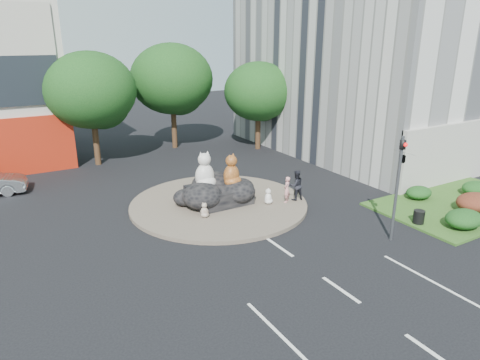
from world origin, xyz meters
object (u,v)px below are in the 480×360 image
object	(u,v)px
kitten_white	(268,196)
litter_bin	(419,217)
cat_white	(205,170)
cat_tabby	(231,170)
kitten_calico	(204,210)
pedestrian_pink	(287,189)
pedestrian_dark	(296,185)

from	to	relation	value
kitten_white	litter_bin	size ratio (longest dim) A/B	1.34
litter_bin	cat_white	bearing A→B (deg)	136.38
litter_bin	cat_tabby	bearing A→B (deg)	132.76
kitten_calico	pedestrian_pink	world-z (taller)	pedestrian_pink
pedestrian_pink	litter_bin	size ratio (longest dim) A/B	2.19
kitten_white	pedestrian_dark	bearing A→B (deg)	-54.85
kitten_white	pedestrian_dark	xyz separation A→B (m)	(1.69, -0.32, 0.42)
cat_white	litter_bin	bearing A→B (deg)	-45.85
cat_white	pedestrian_dark	bearing A→B (deg)	-27.08
cat_white	cat_tabby	bearing A→B (deg)	-21.09
cat_tabby	pedestrian_pink	xyz separation A→B (m)	(2.62, -1.71, -1.10)
cat_tabby	litter_bin	distance (m)	10.11
kitten_white	pedestrian_pink	xyz separation A→B (m)	(1.03, -0.34, 0.29)
cat_white	kitten_white	size ratio (longest dim) A/B	2.31
cat_white	litter_bin	world-z (taller)	cat_white
kitten_calico	pedestrian_pink	distance (m)	4.99
pedestrian_pink	litter_bin	world-z (taller)	pedestrian_pink
cat_tabby	pedestrian_pink	distance (m)	3.32
pedestrian_dark	litter_bin	bearing A→B (deg)	128.62
cat_tabby	pedestrian_pink	bearing A→B (deg)	-60.97
cat_white	pedestrian_dark	size ratio (longest dim) A/B	1.20
litter_bin	kitten_calico	bearing A→B (deg)	146.56
cat_tabby	pedestrian_dark	distance (m)	3.82
pedestrian_dark	kitten_white	bearing A→B (deg)	-3.79
cat_white	litter_bin	distance (m)	11.46
cat_tabby	pedestrian_dark	size ratio (longest dim) A/B	1.08
cat_tabby	kitten_calico	distance (m)	3.05
kitten_white	pedestrian_dark	distance (m)	1.77
kitten_calico	pedestrian_pink	size ratio (longest dim) A/B	0.55
cat_tabby	kitten_white	bearing A→B (deg)	-68.69
pedestrian_dark	litter_bin	size ratio (longest dim) A/B	2.58
kitten_calico	pedestrian_dark	bearing A→B (deg)	38.09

